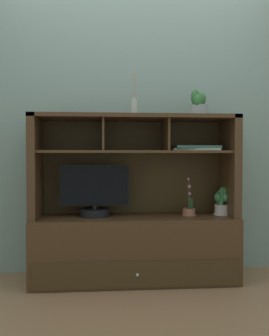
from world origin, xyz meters
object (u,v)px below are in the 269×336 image
(tv_monitor, at_px, (95,195))
(potted_fern, at_px, (222,202))
(media_console, at_px, (134,229))
(magazine_stack_left, at_px, (196,148))
(potted_orchid, at_px, (189,210))
(diffuser_bottle, at_px, (134,107))
(potted_succulent, at_px, (199,105))

(tv_monitor, xyz_separation_m, potted_fern, (1.03, -0.01, -0.06))
(media_console, relative_size, magazine_stack_left, 4.17)
(tv_monitor, relative_size, potted_fern, 2.40)
(media_console, height_order, tv_monitor, media_console)
(tv_monitor, bearing_deg, potted_orchid, -1.47)
(tv_monitor, xyz_separation_m, magazine_stack_left, (0.80, -0.04, 0.37))
(potted_orchid, bearing_deg, potted_fern, 2.66)
(potted_fern, relative_size, diffuser_bottle, 0.67)
(potted_orchid, bearing_deg, media_console, 178.93)
(media_console, distance_m, potted_orchid, 0.46)
(potted_orchid, height_order, magazine_stack_left, magazine_stack_left)
(potted_orchid, distance_m, potted_fern, 0.28)
(media_console, distance_m, potted_succulent, 1.11)
(media_console, bearing_deg, diffuser_bottle, 90.00)
(potted_succulent, bearing_deg, potted_fern, 4.67)
(diffuser_bottle, bearing_deg, tv_monitor, -179.71)
(tv_monitor, bearing_deg, potted_fern, -0.36)
(magazine_stack_left, relative_size, diffuser_bottle, 1.14)
(diffuser_bottle, xyz_separation_m, potted_succulent, (0.51, -0.02, 0.02))
(potted_succulent, bearing_deg, potted_orchid, 177.30)
(tv_monitor, distance_m, magazine_stack_left, 0.88)
(potted_orchid, distance_m, potted_succulent, 0.84)
(potted_orchid, relative_size, potted_succulent, 1.40)
(potted_orchid, height_order, potted_succulent, potted_succulent)
(tv_monitor, xyz_separation_m, potted_orchid, (0.75, -0.02, -0.12))
(media_console, relative_size, diffuser_bottle, 4.75)
(media_console, height_order, potted_orchid, media_console)
(potted_orchid, relative_size, magazine_stack_left, 0.79)
(potted_orchid, distance_m, magazine_stack_left, 0.50)
(magazine_stack_left, xyz_separation_m, diffuser_bottle, (-0.49, 0.04, 0.32))
(diffuser_bottle, height_order, potted_succulent, diffuser_bottle)
(potted_fern, bearing_deg, diffuser_bottle, 179.35)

